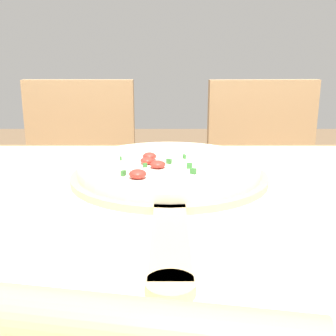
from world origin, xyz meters
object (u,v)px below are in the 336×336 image
pizza (168,166)px  chair_right (264,193)px  pizza_peel (168,181)px  chair_left (77,193)px  rolling_pin (61,324)px

pizza → chair_right: bearing=62.8°
pizza_peel → pizza: size_ratio=1.77×
chair_left → chair_right: same height
chair_left → chair_right: 0.64m
pizza_peel → chair_right: size_ratio=0.63×
pizza → chair_right: 0.78m
chair_left → chair_right: (0.64, -0.00, 0.00)m
rolling_pin → chair_right: bearing=69.4°
pizza → chair_left: chair_left is taller
pizza_peel → chair_left: (-0.31, 0.67, -0.25)m
pizza_peel → chair_left: bearing=114.8°
chair_left → pizza_peel: bearing=-64.7°
rolling_pin → chair_right: chair_right is taller
pizza_peel → chair_right: bearing=63.7°
rolling_pin → pizza_peel: bearing=79.2°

